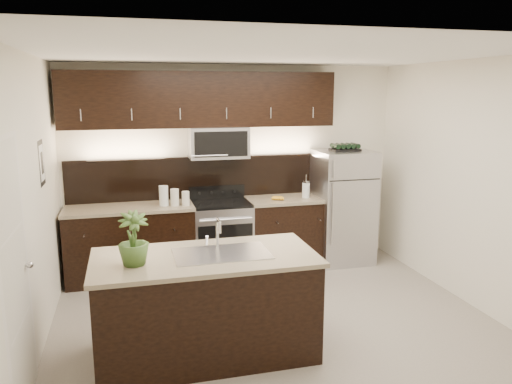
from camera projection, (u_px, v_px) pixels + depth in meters
ground at (276, 323)px, 5.16m from camera, size 4.50×4.50×0.00m
room_walls at (267, 162)px, 4.76m from camera, size 4.52×4.02×2.71m
counter_run at (206, 237)px, 6.56m from camera, size 3.51×0.65×0.94m
upper_fixtures at (203, 108)px, 6.37m from camera, size 3.49×0.40×1.66m
island at (206, 305)px, 4.47m from camera, size 1.96×0.96×0.94m
sink_faucet at (222, 252)px, 4.42m from camera, size 0.84×0.50×0.28m
refrigerator at (343, 207)px, 6.91m from camera, size 0.75×0.68×1.56m
wine_rack at (345, 148)px, 6.75m from camera, size 0.39×0.24×0.09m
plant at (133, 239)px, 4.10m from camera, size 0.30×0.30×0.45m
canisters at (172, 197)px, 6.27m from camera, size 0.37×0.17×0.25m
french_press at (306, 189)px, 6.73m from camera, size 0.11×0.11×0.31m
bananas at (274, 198)px, 6.61m from camera, size 0.21×0.19×0.05m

